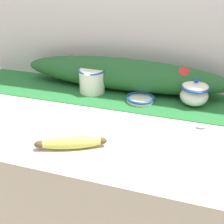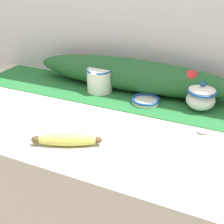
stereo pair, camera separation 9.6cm
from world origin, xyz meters
name	(u,v)px [view 1 (the left image)]	position (x,y,z in m)	size (l,w,h in m)	color
countertop	(105,203)	(0.00, 0.00, 0.44)	(1.50, 0.68, 0.88)	beige
back_wall	(130,12)	(0.00, 0.36, 1.20)	(2.30, 0.04, 2.40)	silver
table_runner	(118,95)	(0.00, 0.19, 0.88)	(1.38, 0.28, 0.00)	#236B33
cream_pitcher	(92,80)	(-0.12, 0.19, 0.94)	(0.12, 0.14, 0.11)	white
sugar_bowl	(194,93)	(0.31, 0.19, 0.94)	(0.11, 0.11, 0.11)	white
small_dish	(140,99)	(0.10, 0.16, 0.90)	(0.12, 0.12, 0.02)	white
banana	(71,143)	(-0.03, -0.22, 0.90)	(0.21, 0.12, 0.04)	#CCD156
spoon	(197,127)	(0.34, 0.02, 0.89)	(0.15, 0.05, 0.01)	silver
poinsettia_garland	(123,74)	(0.00, 0.26, 0.96)	(0.92, 0.15, 0.14)	#235B2D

